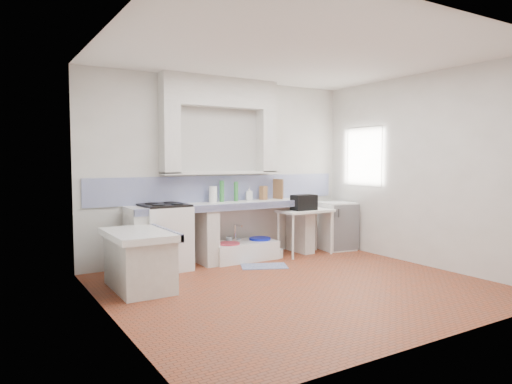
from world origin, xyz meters
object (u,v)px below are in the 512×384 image
side_table (305,232)px  fridge (336,226)px  sink (242,252)px  stove (165,238)px

side_table → fridge: (0.73, 0.08, 0.04)m
sink → side_table: bearing=-12.4°
stove → side_table: size_ratio=1.01×
sink → fridge: 1.83m
stove → fridge: (3.05, -0.13, -0.04)m
sink → side_table: (1.07, -0.21, 0.24)m
sink → side_table: side_table is taller
stove → sink: size_ratio=0.85×
sink → fridge: fridge is taller
side_table → fridge: fridge is taller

